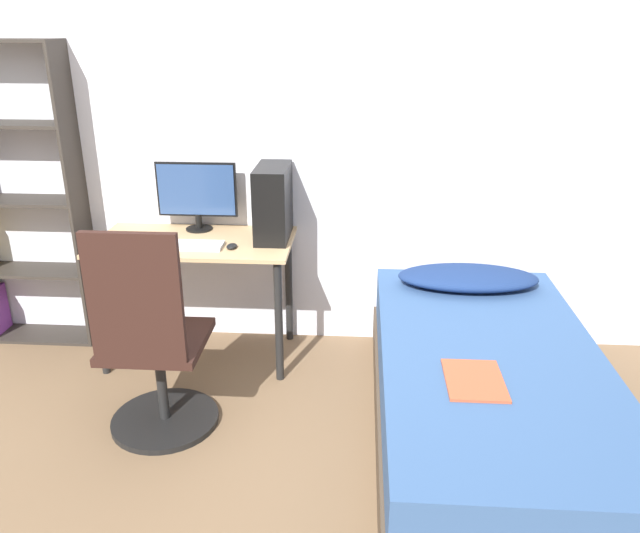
% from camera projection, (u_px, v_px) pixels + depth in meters
% --- Properties ---
extents(ground_plane, '(14.00, 14.00, 0.00)m').
position_uv_depth(ground_plane, '(215.00, 506.00, 2.58)').
color(ground_plane, brown).
extents(wall_back, '(8.00, 0.05, 2.50)m').
position_uv_depth(wall_back, '(262.00, 138.00, 3.58)').
color(wall_back, silver).
rests_on(wall_back, ground_plane).
extents(desk, '(1.10, 0.58, 0.73)m').
position_uv_depth(desk, '(196.00, 259.00, 3.54)').
color(desk, tan).
rests_on(desk, ground_plane).
extents(bookshelf, '(0.72, 0.24, 1.79)m').
position_uv_depth(bookshelf, '(4.00, 207.00, 3.68)').
color(bookshelf, '#2D2823').
rests_on(bookshelf, ground_plane).
extents(office_chair, '(0.53, 0.53, 1.07)m').
position_uv_depth(office_chair, '(153.00, 357.00, 2.91)').
color(office_chair, black).
rests_on(office_chair, ground_plane).
extents(bed, '(1.03, 2.01, 0.48)m').
position_uv_depth(bed, '(487.00, 397.00, 2.92)').
color(bed, '#4C3D2D').
rests_on(bed, ground_plane).
extents(pillow, '(0.78, 0.36, 0.11)m').
position_uv_depth(pillow, '(468.00, 278.00, 3.50)').
color(pillow, navy).
rests_on(pillow, bed).
extents(magazine, '(0.24, 0.32, 0.01)m').
position_uv_depth(magazine, '(474.00, 380.00, 2.59)').
color(magazine, '#B24C2D').
rests_on(magazine, bed).
extents(monitor, '(0.47, 0.16, 0.40)m').
position_uv_depth(monitor, '(197.00, 193.00, 3.59)').
color(monitor, black).
rests_on(monitor, desk).
extents(keyboard, '(0.34, 0.14, 0.02)m').
position_uv_depth(keyboard, '(191.00, 245.00, 3.38)').
color(keyboard, silver).
rests_on(keyboard, desk).
extents(pc_tower, '(0.18, 0.38, 0.41)m').
position_uv_depth(pc_tower, '(273.00, 202.00, 3.47)').
color(pc_tower, black).
rests_on(pc_tower, desk).
extents(mouse, '(0.06, 0.09, 0.02)m').
position_uv_depth(mouse, '(232.00, 246.00, 3.37)').
color(mouse, black).
rests_on(mouse, desk).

